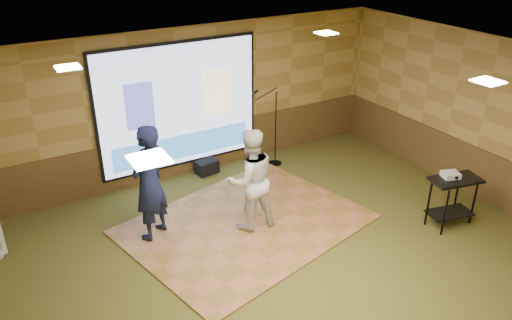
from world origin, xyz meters
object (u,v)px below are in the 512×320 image
dance_floor (246,224)px  duffel_bag (207,167)px  av_table (453,193)px  projector (451,175)px  mic_stand (273,143)px  projector_screen (180,107)px  player_right (250,180)px  player_left (149,183)px

dance_floor → duffel_bag: 2.12m
av_table → projector: 0.34m
av_table → mic_stand: 3.77m
projector_screen → duffel_bag: size_ratio=7.43×
mic_stand → duffel_bag: 1.49m
duffel_bag → av_table: bearing=-53.9°
player_right → projector: player_right is taller
dance_floor → player_left: 1.85m
av_table → projector_screen: bearing=128.8°
av_table → duffel_bag: (-2.80, 3.84, -0.47)m
dance_floor → projector: bearing=-28.9°
dance_floor → player_right: 0.91m
projector_screen → player_left: projector_screen is taller
av_table → mic_stand: mic_stand is taller
projector → duffel_bag: bearing=146.8°
projector_screen → projector: (3.19, -3.95, -0.54)m
projector_screen → dance_floor: size_ratio=0.86×
av_table → duffel_bag: 4.78m
projector_screen → player_right: 2.46m
dance_floor → player_left: player_left is taller
player_left → mic_stand: 3.43m
dance_floor → duffel_bag: size_ratio=8.65×
player_left → player_right: player_left is taller
projector → mic_stand: bearing=132.2°
projector_screen → duffel_bag: 1.42m
av_table → duffel_bag: bearing=126.1°
dance_floor → duffel_bag: bearing=83.3°
av_table → player_right: bearing=151.4°
projector_screen → player_left: size_ratio=1.69×
player_left → av_table: bearing=120.0°
dance_floor → projector: (3.01, -1.66, 0.92)m
player_right → mic_stand: 2.49m
mic_stand → dance_floor: bearing=-123.8°
projector_screen → av_table: bearing=-51.2°
projector_screen → mic_stand: bearing=-16.2°
dance_floor → duffel_bag: duffel_bag is taller
projector_screen → duffel_bag: (0.43, -0.19, -1.34)m
projector → duffel_bag: size_ratio=0.61×
projector → mic_stand: (-1.36, 3.41, -0.44)m
player_left → projector_screen: bearing=-159.7°
dance_floor → projector_screen: bearing=94.6°
av_table → dance_floor: bearing=150.3°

